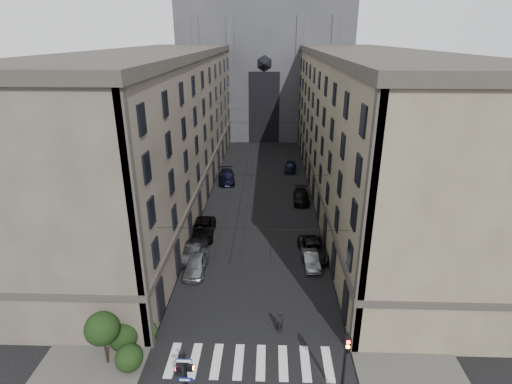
# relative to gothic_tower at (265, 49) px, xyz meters

# --- Properties ---
(sidewalk_left) EXTENTS (7.00, 80.00, 0.15)m
(sidewalk_left) POSITION_rel_gothic_tower_xyz_m (-10.50, -38.96, -17.72)
(sidewalk_left) COLOR #383533
(sidewalk_left) RESTS_ON ground
(sidewalk_right) EXTENTS (7.00, 80.00, 0.15)m
(sidewalk_right) POSITION_rel_gothic_tower_xyz_m (10.50, -38.96, -17.72)
(sidewalk_right) COLOR #383533
(sidewalk_right) RESTS_ON ground
(zebra_crossing) EXTENTS (11.00, 3.20, 0.01)m
(zebra_crossing) POSITION_rel_gothic_tower_xyz_m (0.00, -69.96, -17.79)
(zebra_crossing) COLOR beige
(zebra_crossing) RESTS_ON ground
(building_left) EXTENTS (13.60, 60.60, 18.85)m
(building_left) POSITION_rel_gothic_tower_xyz_m (-13.44, -38.96, -8.45)
(building_left) COLOR #473F36
(building_left) RESTS_ON ground
(building_right) EXTENTS (13.60, 60.60, 18.85)m
(building_right) POSITION_rel_gothic_tower_xyz_m (13.44, -38.96, -8.45)
(building_right) COLOR brown
(building_right) RESTS_ON ground
(gothic_tower) EXTENTS (35.00, 23.00, 58.00)m
(gothic_tower) POSITION_rel_gothic_tower_xyz_m (0.00, 0.00, 0.00)
(gothic_tower) COLOR #2D2D33
(gothic_tower) RESTS_ON ground
(pedestrian_signal_left) EXTENTS (1.02, 0.38, 4.00)m
(pedestrian_signal_left) POSITION_rel_gothic_tower_xyz_m (-3.51, -73.46, -15.48)
(pedestrian_signal_left) COLOR black
(pedestrian_signal_left) RESTS_ON ground
(traffic_light_right) EXTENTS (0.34, 0.50, 5.20)m
(traffic_light_right) POSITION_rel_gothic_tower_xyz_m (5.60, -73.04, -14.51)
(traffic_light_right) COLOR black
(traffic_light_right) RESTS_ON ground
(shrub_cluster) EXTENTS (3.90, 4.40, 3.90)m
(shrub_cluster) POSITION_rel_gothic_tower_xyz_m (-8.72, -69.95, -16.00)
(shrub_cluster) COLOR black
(shrub_cluster) RESTS_ON sidewalk_left
(tram_wires) EXTENTS (14.00, 60.00, 0.43)m
(tram_wires) POSITION_rel_gothic_tower_xyz_m (0.00, -39.33, -10.55)
(tram_wires) COLOR black
(tram_wires) RESTS_ON ground
(car_left_near) EXTENTS (1.97, 4.72, 1.60)m
(car_left_near) POSITION_rel_gothic_tower_xyz_m (-5.52, -59.04, -17.00)
(car_left_near) COLOR slate
(car_left_near) RESTS_ON ground
(car_left_midnear) EXTENTS (2.32, 4.98, 1.58)m
(car_left_midnear) POSITION_rel_gothic_tower_xyz_m (-6.20, -56.92, -17.01)
(car_left_midnear) COLOR black
(car_left_midnear) RESTS_ON ground
(car_left_midfar) EXTENTS (2.94, 5.98, 1.63)m
(car_left_midfar) POSITION_rel_gothic_tower_xyz_m (-6.12, -52.06, -16.98)
(car_left_midfar) COLOR black
(car_left_midfar) RESTS_ON ground
(car_left_far) EXTENTS (3.02, 5.89, 1.64)m
(car_left_far) POSITION_rel_gothic_tower_xyz_m (-5.17, -34.63, -16.98)
(car_left_far) COLOR black
(car_left_far) RESTS_ON ground
(car_right_near) EXTENTS (1.64, 4.03, 1.30)m
(car_right_near) POSITION_rel_gothic_tower_xyz_m (5.20, -57.63, -17.15)
(car_right_near) COLOR slate
(car_right_near) RESTS_ON ground
(car_right_midnear) EXTENTS (2.89, 5.50, 1.48)m
(car_right_midnear) POSITION_rel_gothic_tower_xyz_m (5.58, -55.83, -17.06)
(car_right_midnear) COLOR black
(car_right_midnear) RESTS_ON ground
(car_right_midfar) EXTENTS (2.22, 5.08, 1.45)m
(car_right_midfar) POSITION_rel_gothic_tower_xyz_m (5.43, -41.91, -17.07)
(car_right_midfar) COLOR black
(car_right_midfar) RESTS_ON ground
(car_right_far) EXTENTS (2.18, 4.48, 1.47)m
(car_right_far) POSITION_rel_gothic_tower_xyz_m (4.56, -29.12, -17.06)
(car_right_far) COLOR black
(car_right_far) RESTS_ON ground
(pedestrian) EXTENTS (0.67, 0.79, 1.85)m
(pedestrian) POSITION_rel_gothic_tower_xyz_m (2.12, -66.96, -16.88)
(pedestrian) COLOR black
(pedestrian) RESTS_ON ground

